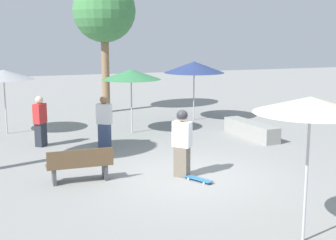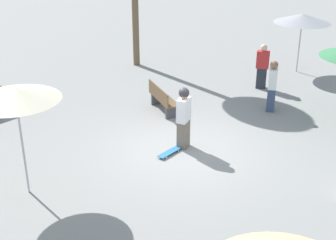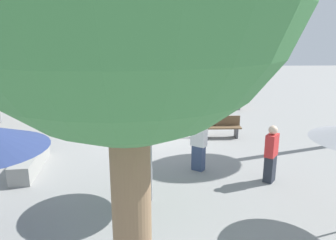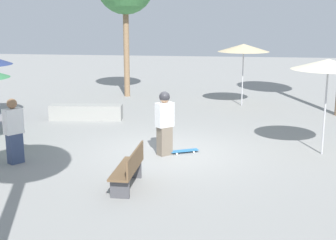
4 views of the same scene
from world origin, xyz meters
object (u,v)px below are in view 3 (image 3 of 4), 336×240
bystander_far (271,154)px  shade_umbrella_green (150,118)px  skater_main (158,113)px  bench_near (221,127)px  skateboard (152,130)px  bench_far (231,100)px  bystander_watching (199,144)px  shade_umbrella_cream (144,66)px  concrete_ledge (31,161)px

bystander_far → shade_umbrella_green: bearing=-35.5°
skater_main → bench_near: skater_main is taller
skater_main → bystander_far: (4.52, 3.12, -0.12)m
skateboard → bench_near: size_ratio=0.50×
bench_near → shade_umbrella_green: shade_umbrella_green is taller
bench_far → bystander_watching: 9.07m
bench_near → shade_umbrella_cream: 5.95m
concrete_ledge → shade_umbrella_cream: bearing=157.0°
skateboard → bench_far: 6.24m
concrete_ledge → shade_umbrella_green: bearing=60.6°
bench_near → shade_umbrella_cream: shade_umbrella_cream is taller
bench_near → bystander_far: (4.11, 0.60, 0.39)m
skater_main → bench_far: (-4.94, 4.13, -0.50)m
bystander_watching → skateboard: bearing=-35.0°
bench_far → bystander_watching: bearing=137.4°
skater_main → concrete_ledge: bearing=87.8°
skater_main → bystander_far: skater_main is taller
bystander_watching → bystander_far: 2.09m
skater_main → shade_umbrella_cream: shade_umbrella_cream is taller
shade_umbrella_cream → bystander_far: shade_umbrella_cream is taller
bench_near → shade_umbrella_green: (5.11, -2.69, 1.71)m
concrete_ledge → bench_near: size_ratio=1.64×
concrete_ledge → skater_main: bearing=131.2°
skater_main → bystander_watching: bearing=155.2°
skateboard → bench_far: size_ratio=0.49×
skateboard → shade_umbrella_cream: shade_umbrella_cream is taller
concrete_ledge → shade_umbrella_cream: size_ratio=1.02×
skater_main → bench_near: size_ratio=1.08×
skateboard → shade_umbrella_cream: (-3.71, -0.42, 2.36)m
skater_main → skateboard: size_ratio=2.15×
bench_near → bench_far: bearing=-106.6°
bench_far → skateboard: bearing=111.6°
skateboard → bench_near: (0.91, 2.75, 0.37)m
shade_umbrella_cream → bystander_far: bearing=23.4°
skateboard → concrete_ledge: concrete_ledge is taller
skateboard → concrete_ledge: (3.92, -3.66, 0.21)m
bystander_watching → shade_umbrella_cream: bearing=-40.9°
concrete_ledge → shade_umbrella_green: size_ratio=1.13×
bench_near → bystander_watching: 3.51m
concrete_ledge → bench_near: bearing=115.1°
bystander_watching → bystander_far: size_ratio=1.02×
skateboard → shade_umbrella_green: shade_umbrella_green is taller
concrete_ledge → bystander_watching: bystander_watching is taller
concrete_ledge → skateboard: bearing=136.9°
bench_far → bystander_watching: size_ratio=0.99×
shade_umbrella_cream → bench_far: bearing=98.7°
concrete_ledge → shade_umbrella_cream: (-7.62, 3.24, 2.16)m
bench_near → bystander_watching: size_ratio=0.96×
bench_near → concrete_ledge: bearing=25.2°
skateboard → bystander_watching: bearing=172.3°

